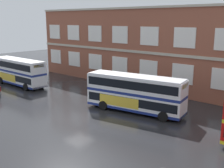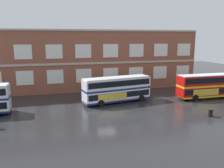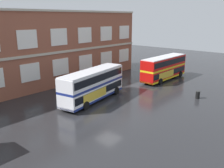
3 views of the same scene
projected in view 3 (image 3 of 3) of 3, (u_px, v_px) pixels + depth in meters
The scene contains 5 objects.
ground_plane at pixel (96, 113), 27.71m from camera, with size 120.00×120.00×0.00m, color #232326.
brick_terminal_building at pixel (14, 52), 35.69m from camera, with size 47.17×8.19×11.74m.
double_decker_middle at pixel (93, 85), 31.61m from camera, with size 11.28×4.44×4.07m.
double_decker_far at pixel (164, 68), 42.27m from camera, with size 11.02×2.92×4.07m.
station_litter_bin at pixel (198, 95), 32.70m from camera, with size 0.60×0.60×1.03m.
Camera 3 is at (-18.10, -16.47, 10.68)m, focal length 38.72 mm.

